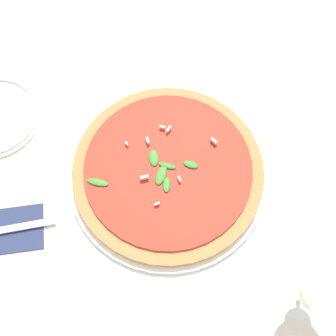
% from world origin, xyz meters
% --- Properties ---
extents(ground_plane, '(6.00, 6.00, 0.00)m').
position_xyz_m(ground_plane, '(0.00, 0.00, 0.00)').
color(ground_plane, silver).
extents(pizza_arugula_main, '(0.37, 0.37, 0.05)m').
position_xyz_m(pizza_arugula_main, '(-0.02, -0.01, 0.02)').
color(pizza_arugula_main, white).
rests_on(pizza_arugula_main, ground_plane).
extents(wine_glass, '(0.08, 0.08, 0.15)m').
position_xyz_m(wine_glass, '(-0.26, 0.18, 0.10)').
color(wine_glass, white).
rests_on(wine_glass, ground_plane).
extents(napkin, '(0.15, 0.12, 0.01)m').
position_xyz_m(napkin, '(0.24, 0.14, 0.00)').
color(napkin, navy).
rests_on(napkin, ground_plane).
extents(fork, '(0.18, 0.08, 0.00)m').
position_xyz_m(fork, '(0.25, 0.14, 0.01)').
color(fork, silver).
rests_on(fork, ground_plane).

